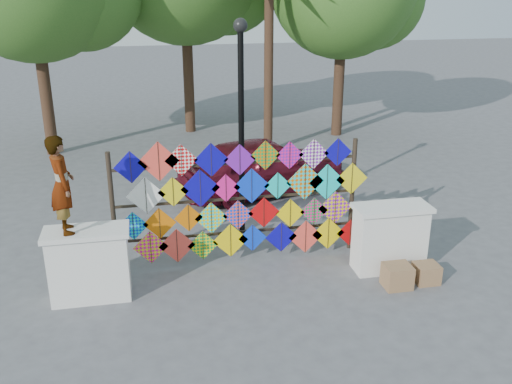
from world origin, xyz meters
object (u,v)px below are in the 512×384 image
at_px(vendor_woman, 62,185).
at_px(sedan, 263,165).
at_px(lamppost, 241,109).
at_px(kite_rack, 242,201).

height_order(vendor_woman, sedan, vendor_woman).
xyz_separation_m(sedan, lamppost, (-0.94, -2.28, 1.96)).
bearing_deg(sedan, lamppost, 141.95).
height_order(kite_rack, lamppost, lamppost).
distance_m(kite_rack, vendor_woman, 3.31).
bearing_deg(sedan, kite_rack, 146.33).
height_order(kite_rack, vendor_woman, vendor_woman).
xyz_separation_m(kite_rack, lamppost, (0.22, 1.28, 1.47)).
bearing_deg(vendor_woman, lamppost, -69.52).
bearing_deg(vendor_woman, sedan, -56.65).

